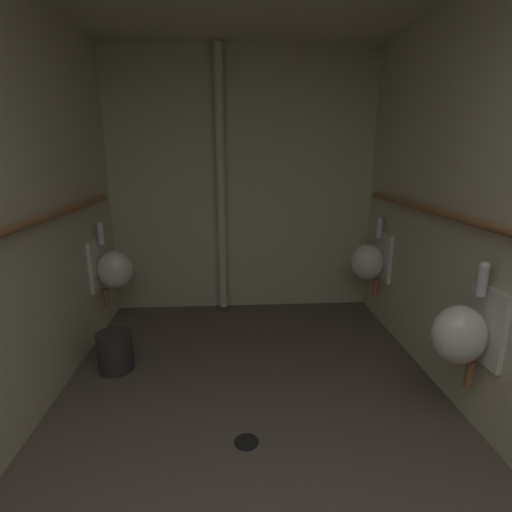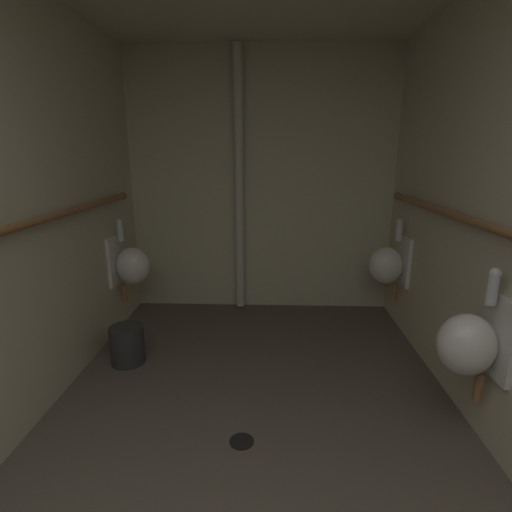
# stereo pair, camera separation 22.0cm
# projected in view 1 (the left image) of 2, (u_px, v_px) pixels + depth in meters

# --- Properties ---
(floor) EXTENTS (2.73, 4.15, 0.08)m
(floor) POSITION_uv_depth(u_px,v_px,m) (256.00, 443.00, 2.25)
(floor) COLOR brown
(floor) RESTS_ON ground
(wall_back) EXTENTS (2.73, 0.06, 2.55)m
(wall_back) POSITION_uv_depth(u_px,v_px,m) (243.00, 184.00, 3.89)
(wall_back) COLOR beige
(wall_back) RESTS_ON ground
(urinal_left_mid) EXTENTS (0.32, 0.30, 0.76)m
(urinal_left_mid) POSITION_uv_depth(u_px,v_px,m) (112.00, 269.00, 3.38)
(urinal_left_mid) COLOR silver
(urinal_right_mid) EXTENTS (0.32, 0.30, 0.76)m
(urinal_right_mid) POSITION_uv_depth(u_px,v_px,m) (462.00, 333.00, 2.18)
(urinal_right_mid) COLOR silver
(urinal_right_far) EXTENTS (0.32, 0.30, 0.76)m
(urinal_right_far) POSITION_uv_depth(u_px,v_px,m) (370.00, 261.00, 3.62)
(urinal_right_far) COLOR silver
(supply_pipe_right) EXTENTS (0.06, 3.42, 0.06)m
(supply_pipe_right) POSITION_uv_depth(u_px,v_px,m) (492.00, 227.00, 2.05)
(supply_pipe_right) COLOR #936038
(standpipe_back_wall) EXTENTS (0.09, 0.09, 2.50)m
(standpipe_back_wall) POSITION_uv_depth(u_px,v_px,m) (221.00, 185.00, 3.77)
(standpipe_back_wall) COLOR beige
(standpipe_back_wall) RESTS_ON ground
(floor_drain) EXTENTS (0.14, 0.14, 0.01)m
(floor_drain) POSITION_uv_depth(u_px,v_px,m) (246.00, 442.00, 2.20)
(floor_drain) COLOR black
(floor_drain) RESTS_ON ground
(waste_bin) EXTENTS (0.26, 0.26, 0.29)m
(waste_bin) POSITION_uv_depth(u_px,v_px,m) (115.00, 351.00, 2.91)
(waste_bin) COLOR #2D2D2D
(waste_bin) RESTS_ON ground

